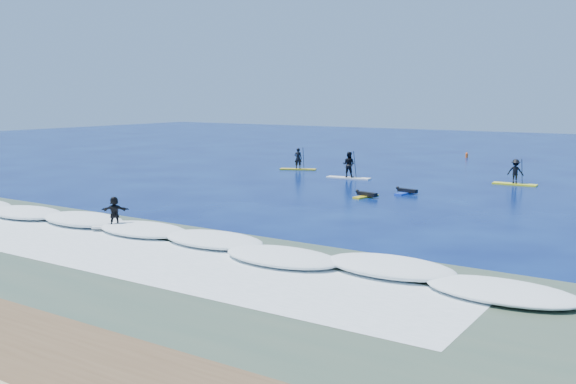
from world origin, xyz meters
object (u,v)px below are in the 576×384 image
Objects in this scene: sup_paddler_left at (298,162)px; sup_paddler_right at (515,173)px; sup_paddler_center at (349,167)px; prone_paddler_near at (366,195)px; marker_buoy at (467,155)px; wave_surfer at (115,213)px; prone_paddler_far at (406,192)px.

sup_paddler_right is (17.36, 0.70, 0.15)m from sup_paddler_left.
sup_paddler_center is 8.77m from prone_paddler_near.
marker_buoy is (-2.82, 27.74, 0.13)m from prone_paddler_near.
prone_paddler_near is at bearing -64.62° from sup_paddler_left.
prone_paddler_near is 1.02× the size of wave_surfer.
sup_paddler_center is 11.69m from sup_paddler_right.
sup_paddler_right is at bearing -20.80° from prone_paddler_far.
sup_paddler_left is 1.51× the size of prone_paddler_near.
sup_paddler_center reaches higher than wave_surfer.
prone_paddler_far is 25.40m from marker_buoy.
marker_buoy is (-8.98, 17.19, -0.53)m from sup_paddler_right.
sup_paddler_left is at bearing 68.01° from wave_surfer.
sup_paddler_left is 14.56m from prone_paddler_far.
marker_buoy is (2.36, 42.87, -0.56)m from wave_surfer.
sup_paddler_left is at bearing 70.64° from prone_paddler_far.
prone_paddler_far is 1.00× the size of wave_surfer.
wave_surfer is 42.94m from marker_buoy.
marker_buoy is at bearing 51.31° from wave_surfer.
sup_paddler_right is 1.51× the size of prone_paddler_far.
sup_paddler_left is 4.91× the size of marker_buoy.
wave_surfer is (-5.18, -15.13, 0.69)m from prone_paddler_near.
sup_paddler_center is 1.15× the size of sup_paddler_right.
sup_paddler_center is 20.72m from marker_buoy.
prone_paddler_near is at bearing 161.45° from prone_paddler_far.
sup_paddler_center is 22.28m from wave_surfer.
marker_buoy is at bearing 19.79° from prone_paddler_far.
sup_paddler_left reaches higher than prone_paddler_far.
sup_paddler_right is at bearing -19.00° from prone_paddler_near.
sup_paddler_center reaches higher than prone_paddler_near.
sup_paddler_right is at bearing 30.63° from wave_surfer.
sup_paddler_center is at bearing -96.10° from marker_buoy.
sup_paddler_right is at bearing -62.41° from marker_buoy.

